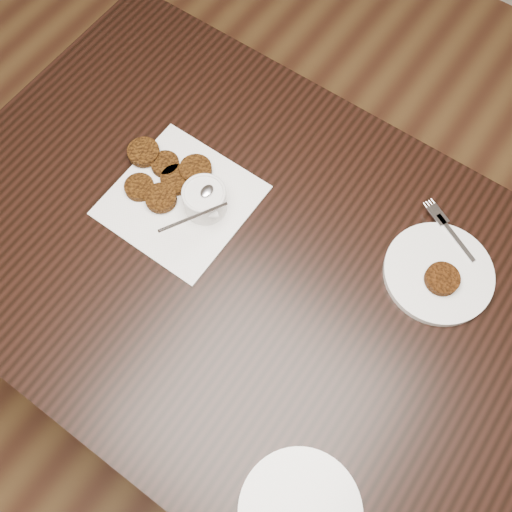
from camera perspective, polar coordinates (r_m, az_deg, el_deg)
The scene contains 7 objects.
floor at distance 1.84m, azimuth -1.36°, elevation -14.50°, with size 4.00×4.00×0.00m, color brown.
table at distance 1.51m, azimuth 0.36°, elevation -6.67°, with size 1.41×0.91×0.75m, color black.
napkin at distance 1.23m, azimuth -7.42°, elevation 5.48°, with size 0.28×0.28×0.00m, color white.
sauce_ramekin at distance 1.16m, azimuth -5.19°, elevation 6.31°, with size 0.12×0.12×0.12m, color silver, non-canonical shape.
patty_cluster at distance 1.25m, azimuth -8.97°, elevation 7.99°, with size 0.22×0.22×0.02m, color #5A310B, non-canonical shape.
plate_with_patty at distance 1.19m, azimuth 17.65°, elevation -1.46°, with size 0.22×0.22×0.03m, color white, non-canonical shape.
plate_empty at distance 1.07m, azimuth 4.38°, elevation -23.86°, with size 0.21×0.21×0.01m, color white.
Camera 1 is at (0.20, -0.21, 1.82)m, focal length 40.59 mm.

